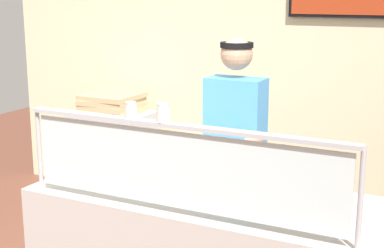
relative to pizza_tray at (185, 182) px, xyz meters
The scene contains 9 objects.
shop_rear_unit 2.07m from the pizza_tray, 84.85° to the left, with size 6.37×0.13×2.70m.
sneeze_guard 0.54m from the pizza_tray, 66.92° to the right, with size 1.79×0.06×0.47m.
pizza_tray is the anchor object (origin of this frame).
pizza_server 0.05m from the pizza_tray, 153.07° to the right, with size 0.07×0.28×0.01m, color #ADAFB7.
parmesan_shaker 0.65m from the pizza_tray, 101.54° to the right, with size 0.06×0.06×0.08m.
pepper_flake_shaker 0.66m from the pizza_tray, 76.52° to the right, with size 0.07×0.07×0.09m.
worker_figure 0.62m from the pizza_tray, 84.67° to the left, with size 0.41×0.50×1.76m.
prep_shelf 2.25m from the pizza_tray, 135.62° to the left, with size 0.70×0.55×0.94m, color #B7BABF.
pizza_box_stack 2.19m from the pizza_tray, 135.54° to the left, with size 0.51×0.50×0.18m.
Camera 1 is at (2.26, -2.31, 2.04)m, focal length 53.45 mm.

